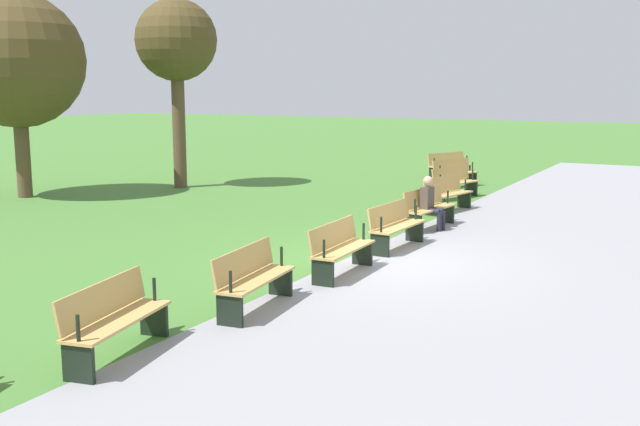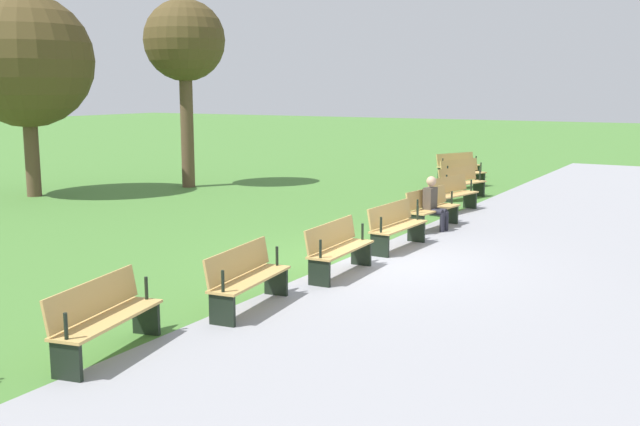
{
  "view_description": "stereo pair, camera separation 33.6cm",
  "coord_description": "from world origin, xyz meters",
  "px_view_note": "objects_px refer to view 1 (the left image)",
  "views": [
    {
      "loc": [
        12.14,
        5.45,
        3.13
      ],
      "look_at": [
        -0.0,
        -1.12,
        0.8
      ],
      "focal_mm": 41.76,
      "sensor_mm": 36.0,
      "label": 1
    },
    {
      "loc": [
        11.97,
        5.75,
        3.13
      ],
      "look_at": [
        -0.0,
        -1.12,
        0.8
      ],
      "focal_mm": 41.76,
      "sensor_mm": 36.0,
      "label": 2
    }
  ],
  "objects_px": {
    "bench_5": "(395,225)",
    "bench_6": "(340,247)",
    "person_seated": "(431,201)",
    "bench_0": "(449,165)",
    "bench_3": "(446,193)",
    "tree_2": "(176,43)",
    "bench_2": "(454,182)",
    "bench_7": "(252,277)",
    "bench_1": "(454,173)",
    "bench_8": "(113,318)",
    "bench_4": "(428,207)",
    "tree_1": "(17,61)"
  },
  "relations": [
    {
      "from": "bench_5",
      "to": "bench_6",
      "type": "height_order",
      "value": "same"
    },
    {
      "from": "person_seated",
      "to": "bench_0",
      "type": "bearing_deg",
      "value": -156.73
    },
    {
      "from": "bench_5",
      "to": "person_seated",
      "type": "xyz_separation_m",
      "value": [
        -2.2,
        -0.07,
        0.16
      ]
    },
    {
      "from": "bench_3",
      "to": "tree_2",
      "type": "distance_m",
      "value": 9.83
    },
    {
      "from": "bench_2",
      "to": "bench_7",
      "type": "height_order",
      "value": "same"
    },
    {
      "from": "bench_1",
      "to": "bench_6",
      "type": "bearing_deg",
      "value": 29.8
    },
    {
      "from": "bench_0",
      "to": "bench_8",
      "type": "xyz_separation_m",
      "value": [
        18.65,
        2.24,
        0.0
      ]
    },
    {
      "from": "bench_3",
      "to": "bench_5",
      "type": "height_order",
      "value": "same"
    },
    {
      "from": "bench_0",
      "to": "bench_4",
      "type": "xyz_separation_m",
      "value": [
        9.14,
        2.62,
        0.0
      ]
    },
    {
      "from": "bench_4",
      "to": "tree_1",
      "type": "bearing_deg",
      "value": -78.13
    },
    {
      "from": "bench_0",
      "to": "bench_7",
      "type": "relative_size",
      "value": 1.0
    },
    {
      "from": "tree_2",
      "to": "tree_1",
      "type": "bearing_deg",
      "value": -33.89
    },
    {
      "from": "bench_3",
      "to": "bench_8",
      "type": "bearing_deg",
      "value": 11.48
    },
    {
      "from": "bench_4",
      "to": "bench_1",
      "type": "bearing_deg",
      "value": -159.4
    },
    {
      "from": "bench_7",
      "to": "bench_8",
      "type": "bearing_deg",
      "value": -16.03
    },
    {
      "from": "bench_5",
      "to": "bench_1",
      "type": "bearing_deg",
      "value": -166.28
    },
    {
      "from": "bench_0",
      "to": "bench_2",
      "type": "distance_m",
      "value": 4.77
    },
    {
      "from": "bench_5",
      "to": "bench_3",
      "type": "bearing_deg",
      "value": -170.85
    },
    {
      "from": "bench_0",
      "to": "bench_2",
      "type": "relative_size",
      "value": 0.98
    },
    {
      "from": "bench_2",
      "to": "bench_3",
      "type": "bearing_deg",
      "value": 29.78
    },
    {
      "from": "bench_1",
      "to": "bench_4",
      "type": "height_order",
      "value": "same"
    },
    {
      "from": "tree_2",
      "to": "bench_1",
      "type": "bearing_deg",
      "value": 118.39
    },
    {
      "from": "bench_8",
      "to": "bench_7",
      "type": "bearing_deg",
      "value": 159.38
    },
    {
      "from": "bench_1",
      "to": "bench_2",
      "type": "bearing_deg",
      "value": 38.94
    },
    {
      "from": "bench_6",
      "to": "tree_1",
      "type": "xyz_separation_m",
      "value": [
        -3.73,
        -12.12,
        3.4
      ]
    },
    {
      "from": "bench_6",
      "to": "bench_0",
      "type": "bearing_deg",
      "value": -170.87
    },
    {
      "from": "bench_0",
      "to": "bench_1",
      "type": "distance_m",
      "value": 2.39
    },
    {
      "from": "tree_2",
      "to": "bench_2",
      "type": "bearing_deg",
      "value": 102.54
    },
    {
      "from": "bench_4",
      "to": "bench_6",
      "type": "xyz_separation_m",
      "value": [
        4.77,
        0.19,
        0.0
      ]
    },
    {
      "from": "bench_1",
      "to": "tree_2",
      "type": "bearing_deg",
      "value": -40.95
    },
    {
      "from": "bench_1",
      "to": "bench_6",
      "type": "distance_m",
      "value": 11.86
    },
    {
      "from": "bench_4",
      "to": "bench_5",
      "type": "distance_m",
      "value": 2.39
    },
    {
      "from": "person_seated",
      "to": "bench_3",
      "type": "bearing_deg",
      "value": -161.98
    },
    {
      "from": "bench_8",
      "to": "tree_2",
      "type": "relative_size",
      "value": 0.31
    },
    {
      "from": "bench_0",
      "to": "bench_1",
      "type": "relative_size",
      "value": 0.99
    },
    {
      "from": "bench_1",
      "to": "bench_5",
      "type": "bearing_deg",
      "value": 32.08
    },
    {
      "from": "bench_1",
      "to": "bench_4",
      "type": "bearing_deg",
      "value": 34.37
    },
    {
      "from": "bench_1",
      "to": "person_seated",
      "type": "xyz_separation_m",
      "value": [
        7.13,
        1.82,
        0.16
      ]
    },
    {
      "from": "tree_1",
      "to": "bench_4",
      "type": "bearing_deg",
      "value": 94.98
    },
    {
      "from": "bench_0",
      "to": "bench_6",
      "type": "height_order",
      "value": "same"
    },
    {
      "from": "bench_1",
      "to": "tree_2",
      "type": "height_order",
      "value": "tree_2"
    },
    {
      "from": "bench_1",
      "to": "bench_4",
      "type": "relative_size",
      "value": 1.01
    },
    {
      "from": "bench_6",
      "to": "person_seated",
      "type": "height_order",
      "value": "person_seated"
    },
    {
      "from": "bench_5",
      "to": "bench_7",
      "type": "distance_m",
      "value": 4.77
    },
    {
      "from": "bench_6",
      "to": "person_seated",
      "type": "bearing_deg",
      "value": 178.57
    },
    {
      "from": "bench_8",
      "to": "person_seated",
      "type": "bearing_deg",
      "value": 165.45
    },
    {
      "from": "bench_1",
      "to": "tree_2",
      "type": "relative_size",
      "value": 0.31
    },
    {
      "from": "tree_2",
      "to": "bench_7",
      "type": "bearing_deg",
      "value": 43.19
    },
    {
      "from": "bench_4",
      "to": "tree_2",
      "type": "xyz_separation_m",
      "value": [
        -2.81,
        -9.35,
        4.01
      ]
    },
    {
      "from": "bench_6",
      "to": "bench_8",
      "type": "xyz_separation_m",
      "value": [
        4.74,
        -0.57,
        0.0
      ]
    }
  ]
}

